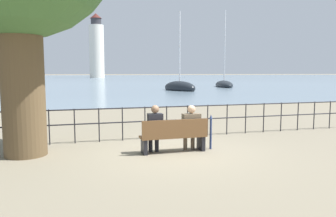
% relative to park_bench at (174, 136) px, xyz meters
% --- Properties ---
extents(ground_plane, '(1000.00, 1000.00, 0.00)m').
position_rel_park_bench_xyz_m(ground_plane, '(0.00, 0.06, -0.43)').
color(ground_plane, '#7A705B').
extents(harbor_water, '(600.00, 300.00, 0.01)m').
position_rel_park_bench_xyz_m(harbor_water, '(0.00, 161.52, -0.43)').
color(harbor_water, slate).
rests_on(harbor_water, ground_plane).
extents(park_bench, '(1.80, 0.45, 0.90)m').
position_rel_park_bench_xyz_m(park_bench, '(0.00, 0.00, 0.00)').
color(park_bench, brown).
rests_on(park_bench, ground_plane).
extents(seated_person_left, '(0.39, 0.35, 1.28)m').
position_rel_park_bench_xyz_m(seated_person_left, '(-0.51, 0.08, 0.27)').
color(seated_person_left, black).
rests_on(seated_person_left, ground_plane).
extents(seated_person_right, '(0.48, 0.35, 1.25)m').
position_rel_park_bench_xyz_m(seated_person_right, '(0.51, 0.07, 0.26)').
color(seated_person_right, brown).
rests_on(seated_person_right, ground_plane).
extents(promenade_railing, '(15.18, 0.04, 1.05)m').
position_rel_park_bench_xyz_m(promenade_railing, '(-0.00, 1.93, 0.26)').
color(promenade_railing, black).
rests_on(promenade_railing, ground_plane).
extents(closed_umbrella, '(0.09, 0.09, 0.97)m').
position_rel_park_bench_xyz_m(closed_umbrella, '(1.09, 0.07, 0.11)').
color(closed_umbrella, navy).
rests_on(closed_umbrella, ground_plane).
extents(sailboat_0, '(3.66, 5.95, 9.82)m').
position_rel_park_bench_xyz_m(sailboat_0, '(9.91, 29.16, -0.07)').
color(sailboat_0, black).
rests_on(sailboat_0, ground_plane).
extents(sailboat_1, '(4.26, 8.08, 11.73)m').
position_rel_park_bench_xyz_m(sailboat_1, '(19.62, 36.93, -0.11)').
color(sailboat_1, black).
rests_on(sailboat_1, ground_plane).
extents(harbor_lighthouse, '(6.26, 6.26, 27.28)m').
position_rel_park_bench_xyz_m(harbor_lighthouse, '(8.41, 136.80, 12.26)').
color(harbor_lighthouse, silver).
rests_on(harbor_lighthouse, ground_plane).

